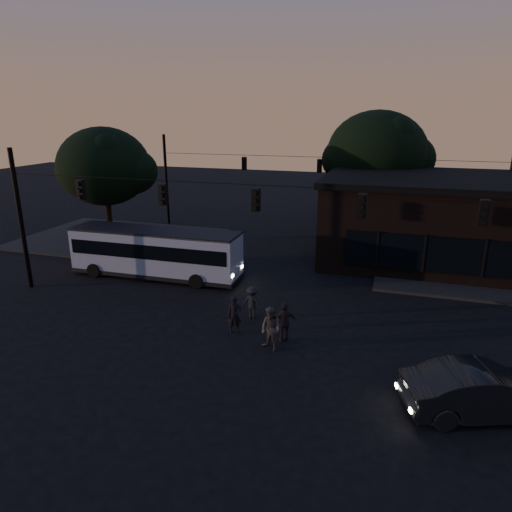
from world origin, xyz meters
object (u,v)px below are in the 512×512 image
(bus, at_px, (156,251))
(pedestrian_c, at_px, (285,323))
(pedestrian_d, at_px, (253,302))
(pedestrian_a, at_px, (234,315))
(pedestrian_b, at_px, (271,329))
(building, at_px, (448,219))
(car, at_px, (484,391))

(bus, bearing_deg, pedestrian_c, -32.53)
(bus, height_order, pedestrian_d, bus)
(pedestrian_a, bearing_deg, pedestrian_b, -43.00)
(building, relative_size, pedestrian_b, 8.40)
(pedestrian_b, bearing_deg, building, 90.40)
(car, distance_m, pedestrian_b, 7.76)
(car, distance_m, pedestrian_a, 9.86)
(car, relative_size, pedestrian_b, 2.73)
(pedestrian_a, height_order, pedestrian_d, pedestrian_a)
(bus, height_order, pedestrian_a, bus)
(pedestrian_c, relative_size, pedestrian_d, 1.11)
(bus, xyz_separation_m, pedestrian_d, (7.08, -3.72, -0.80))
(car, xyz_separation_m, pedestrian_a, (-9.41, 2.96, 0.00))
(building, relative_size, bus, 1.53)
(pedestrian_a, relative_size, pedestrian_b, 0.90)
(pedestrian_c, bearing_deg, building, -142.75)
(building, bearing_deg, car, -90.02)
(pedestrian_d, bearing_deg, pedestrian_c, 141.70)
(pedestrian_b, relative_size, pedestrian_c, 1.05)
(building, height_order, pedestrian_c, building)
(pedestrian_b, height_order, pedestrian_c, pedestrian_b)
(building, xyz_separation_m, bus, (-16.20, -8.39, -1.13))
(building, height_order, car, building)
(pedestrian_b, xyz_separation_m, pedestrian_d, (-1.61, 2.64, -0.13))
(pedestrian_d, bearing_deg, pedestrian_b, 125.54)
(pedestrian_a, distance_m, pedestrian_b, 2.14)
(car, relative_size, pedestrian_c, 2.87)
(bus, distance_m, pedestrian_a, 8.71)
(building, relative_size, pedestrian_d, 9.81)
(building, distance_m, pedestrian_c, 15.76)
(pedestrian_a, xyz_separation_m, pedestrian_d, (0.29, 1.67, -0.04))
(pedestrian_c, xyz_separation_m, pedestrian_d, (-1.98, 1.81, -0.09))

